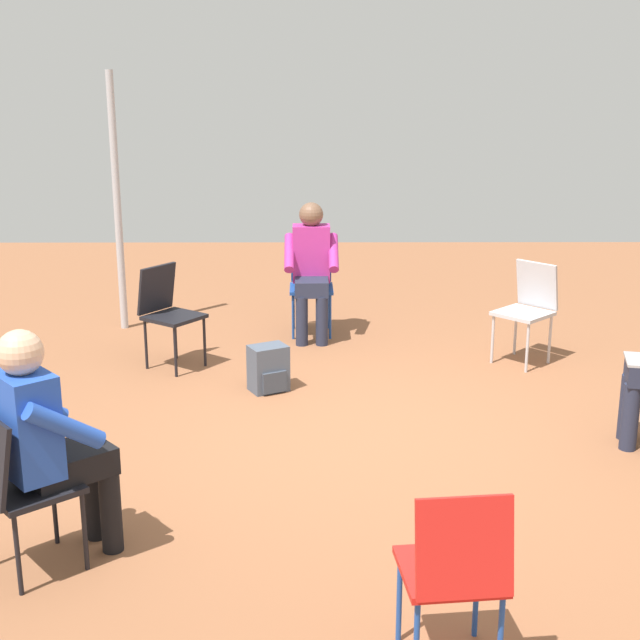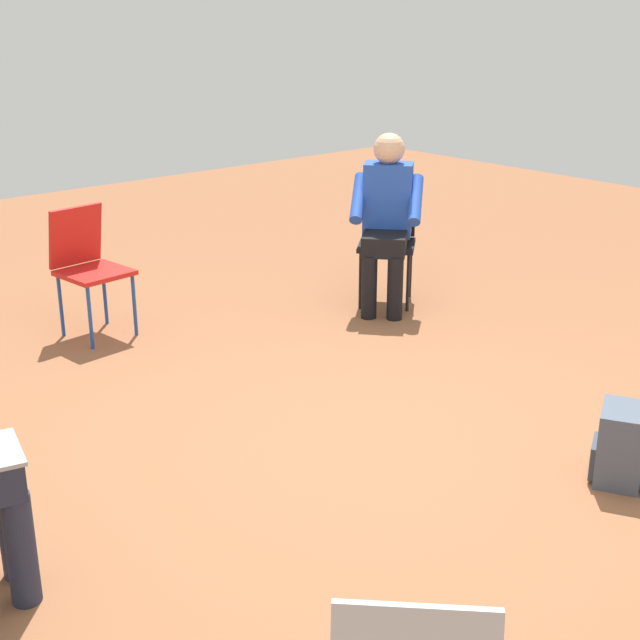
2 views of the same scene
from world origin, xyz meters
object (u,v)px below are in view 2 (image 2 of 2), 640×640
object	(u,v)px
chair_southeast	(388,235)
chair_east	(88,262)
person_in_blue	(387,213)
backpack_near_laptop_user	(620,449)

from	to	relation	value
chair_southeast	chair_east	bearing A→B (deg)	27.91
person_in_blue	backpack_near_laptop_user	xyz separation A→B (m)	(-2.48, 0.94, -0.54)
chair_southeast	chair_east	distance (m)	2.14
chair_east	person_in_blue	bearing A→B (deg)	148.45
chair_southeast	backpack_near_laptop_user	world-z (taller)	chair_southeast
chair_east	person_in_blue	world-z (taller)	person_in_blue
chair_east	person_in_blue	xyz separation A→B (m)	(-0.89, -1.86, 0.20)
chair_southeast	backpack_near_laptop_user	xyz separation A→B (m)	(-2.59, 1.07, -0.34)
backpack_near_laptop_user	chair_east	bearing A→B (deg)	15.29
backpack_near_laptop_user	person_in_blue	bearing A→B (deg)	-20.77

